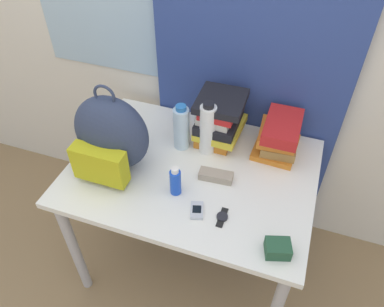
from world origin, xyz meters
name	(u,v)px	position (x,y,z in m)	size (l,w,h in m)	color
wall_back	(227,20)	(0.00, 0.89, 1.25)	(6.00, 0.06, 2.50)	silver
curtain_blue	(255,29)	(0.14, 0.84, 1.25)	(0.94, 0.04, 2.50)	navy
desk	(192,183)	(0.00, 0.40, 0.66)	(1.10, 0.81, 0.75)	silver
backpack	(110,136)	(-0.34, 0.32, 0.92)	(0.34, 0.27, 0.42)	#2D3851
book_stack_left	(220,118)	(0.05, 0.66, 0.87)	(0.22, 0.27, 0.24)	orange
book_stack_center	(279,136)	(0.34, 0.66, 0.84)	(0.20, 0.26, 0.18)	orange
water_bottle	(181,128)	(-0.10, 0.54, 0.86)	(0.08, 0.08, 0.24)	silver
sports_bottle	(208,129)	(0.02, 0.55, 0.88)	(0.08, 0.08, 0.28)	white
sunscreen_bottle	(175,181)	(-0.02, 0.25, 0.82)	(0.05, 0.05, 0.14)	blue
cell_phone	(197,210)	(0.10, 0.18, 0.76)	(0.07, 0.10, 0.02)	#B7BCC6
sunglasses_case	(216,176)	(0.12, 0.38, 0.77)	(0.15, 0.07, 0.04)	gray
camera_pouch	(278,248)	(0.44, 0.10, 0.78)	(0.11, 0.10, 0.06)	#234C33
wristwatch	(222,217)	(0.20, 0.19, 0.75)	(0.05, 0.10, 0.01)	black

